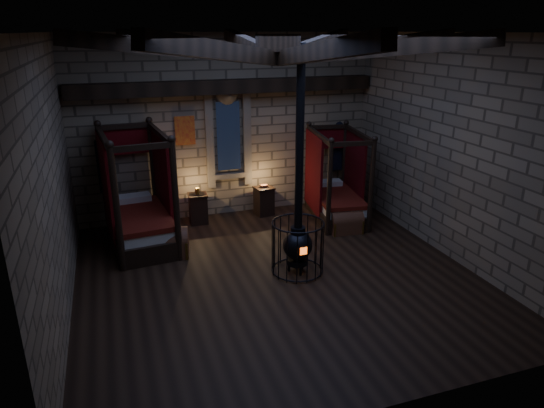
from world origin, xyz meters
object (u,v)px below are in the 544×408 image
object	(u,v)px
bed_left	(139,216)
trunk_right	(346,222)
trunk_left	(167,243)
stove	(298,242)
bed_right	(335,197)

from	to	relation	value
bed_left	trunk_right	distance (m)	4.44
trunk_left	stove	xyz separation A→B (m)	(2.19, -1.45, 0.34)
trunk_right	stove	xyz separation A→B (m)	(-1.70, -1.40, 0.38)
bed_left	bed_right	distance (m)	4.51
trunk_left	trunk_right	world-z (taller)	trunk_left
stove	bed_right	bearing A→B (deg)	48.79
bed_left	stove	bearing A→B (deg)	-46.42
trunk_left	trunk_right	bearing A→B (deg)	10.08
stove	trunk_left	bearing A→B (deg)	144.23
bed_left	stove	size ratio (longest dim) A/B	0.58
bed_right	trunk_right	world-z (taller)	bed_right
trunk_left	stove	distance (m)	2.65
bed_left	trunk_left	bearing A→B (deg)	-67.64
trunk_right	stove	size ratio (longest dim) A/B	0.18
trunk_right	trunk_left	bearing A→B (deg)	-175.65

